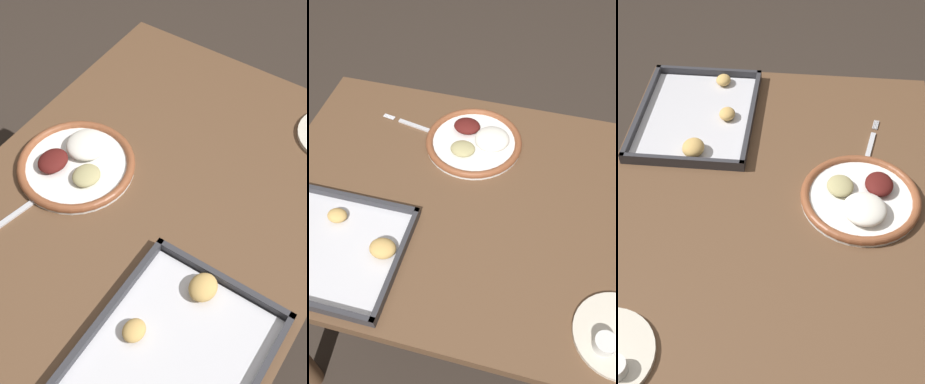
% 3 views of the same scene
% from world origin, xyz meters
% --- Properties ---
extents(ground_plane, '(8.00, 8.00, 0.00)m').
position_xyz_m(ground_plane, '(0.00, 0.00, 0.00)').
color(ground_plane, '#382D26').
extents(dining_table, '(1.02, 0.78, 0.77)m').
position_xyz_m(dining_table, '(0.00, 0.00, 0.64)').
color(dining_table, brown).
rests_on(dining_table, ground_plane).
extents(dinner_plate, '(0.27, 0.27, 0.05)m').
position_xyz_m(dinner_plate, '(0.02, -0.20, 0.78)').
color(dinner_plate, white).
rests_on(dinner_plate, dining_table).
extents(fork, '(0.19, 0.05, 0.00)m').
position_xyz_m(fork, '(0.21, -0.23, 0.77)').
color(fork, silver).
rests_on(fork, dining_table).
extents(baking_tray, '(0.38, 0.30, 0.04)m').
position_xyz_m(baking_tray, '(0.28, 0.22, 0.78)').
color(baking_tray, '#333338').
rests_on(baking_tray, dining_table).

